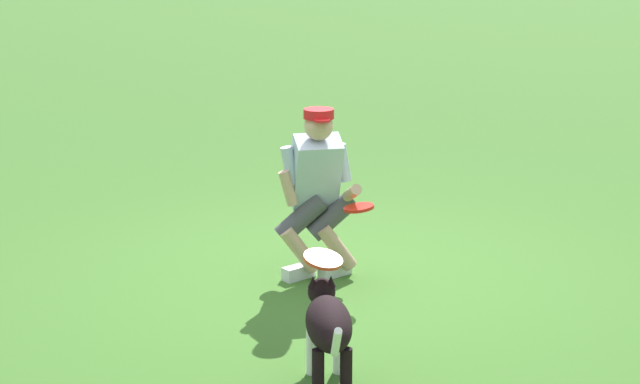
# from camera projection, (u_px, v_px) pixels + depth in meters

# --- Properties ---
(ground_plane) EXTENTS (60.00, 60.00, 0.00)m
(ground_plane) POSITION_uv_depth(u_px,v_px,m) (344.00, 276.00, 7.95)
(ground_plane) COLOR #3D6E27
(person) EXTENTS (0.64, 0.70, 1.29)m
(person) POSITION_uv_depth(u_px,v_px,m) (317.00, 187.00, 7.76)
(person) COLOR silver
(person) RESTS_ON ground_plane
(dog) EXTENTS (0.63, 0.89, 0.56)m
(dog) POSITION_uv_depth(u_px,v_px,m) (328.00, 324.00, 6.06)
(dog) COLOR black
(dog) RESTS_ON ground_plane
(frisbee_flying) EXTENTS (0.32, 0.31, 0.10)m
(frisbee_flying) POSITION_uv_depth(u_px,v_px,m) (323.00, 259.00, 6.34)
(frisbee_flying) COLOR #E44724
(frisbee_held) EXTENTS (0.27, 0.27, 0.06)m
(frisbee_held) POSITION_uv_depth(u_px,v_px,m) (359.00, 208.00, 7.55)
(frisbee_held) COLOR red
(frisbee_held) RESTS_ON person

